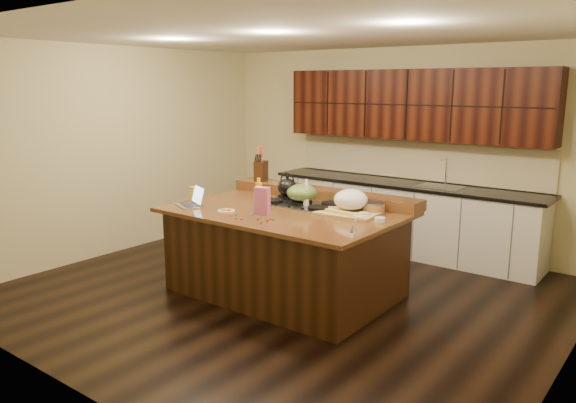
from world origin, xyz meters
The scene contains 34 objects.
room centered at (0.00, 0.00, 1.35)m, with size 5.52×5.02×2.72m.
island centered at (0.00, 0.00, 0.46)m, with size 2.40×1.60×0.92m.
back_ledge centered at (0.00, 0.70, 0.98)m, with size 2.40×0.30×0.12m, color black.
cooktop centered at (0.00, 0.30, 0.94)m, with size 0.92×0.52×0.05m.
back_counter centered at (0.30, 2.23, 0.98)m, with size 3.70×0.66×2.40m.
kettle centered at (-0.30, 0.43, 1.06)m, with size 0.22×0.22×0.20m, color black.
green_bowl centered at (0.00, 0.30, 1.06)m, with size 0.33×0.33×0.18m, color #4F6E2C.
laptop centered at (-0.90, -0.45, 0.98)m, with size 0.39×0.36×0.22m.
oil_bottle centered at (-0.29, -0.08, 1.06)m, with size 0.07×0.07×0.27m, color gold.
vinegar_bottle centered at (0.09, 0.25, 1.04)m, with size 0.06×0.06×0.25m, color silver.
wooden_tray centered at (0.62, 0.28, 1.03)m, with size 0.63×0.50×0.24m.
ramekin_a centered at (0.84, 0.07, 0.94)m, with size 0.10×0.10×0.04m, color white.
ramekin_b centered at (1.05, 0.12, 0.94)m, with size 0.10×0.10×0.04m, color white.
ramekin_c centered at (0.82, 0.22, 0.94)m, with size 0.10×0.10×0.04m, color white.
strainer_bowl centered at (0.80, 0.43, 0.97)m, with size 0.24×0.24×0.09m, color #996B3F.
kitchen_timer centered at (1.04, -0.36, 0.96)m, with size 0.08×0.08×0.07m, color silver.
pink_bag centered at (-0.06, -0.30, 1.06)m, with size 0.15×0.08×0.28m, color #C75D96.
candy_plate centered at (-0.44, -0.43, 0.93)m, with size 0.18×0.18×0.01m, color white.
package_box centered at (-1.15, -0.20, 0.99)m, with size 0.11×0.07×0.15m, color gold.
utensil_crock centered at (-0.92, 0.70, 1.11)m, with size 0.12×0.12×0.14m, color white.
knife_block centered at (-0.91, 0.70, 1.16)m, with size 0.12×0.20×0.24m, color black.
gumdrop_0 centered at (0.18, -0.51, 0.93)m, with size 0.02×0.02×0.02m, color red.
gumdrop_1 centered at (0.20, -0.44, 0.93)m, with size 0.02×0.02×0.02m, color #198C26.
gumdrop_2 centered at (-0.12, -0.62, 0.93)m, with size 0.02×0.02×0.02m, color red.
gumdrop_3 centered at (-0.10, -0.40, 0.93)m, with size 0.02×0.02×0.02m, color #198C26.
gumdrop_4 centered at (0.07, -0.51, 0.93)m, with size 0.02×0.02×0.02m, color red.
gumdrop_5 centered at (-0.24, -0.50, 0.93)m, with size 0.02×0.02×0.02m, color #198C26.
gumdrop_6 centered at (0.08, -0.53, 0.93)m, with size 0.02×0.02×0.02m, color red.
gumdrop_7 centered at (-0.01, -0.39, 0.93)m, with size 0.02×0.02×0.02m, color #198C26.
gumdrop_8 centered at (0.15, -0.43, 0.93)m, with size 0.02×0.02×0.02m, color red.
gumdrop_9 centered at (0.18, -0.61, 0.93)m, with size 0.02×0.02×0.02m, color #198C26.
gumdrop_10 centered at (-0.07, -0.60, 0.93)m, with size 0.02×0.02×0.02m, color red.
gumdrop_11 centered at (0.04, -0.46, 0.93)m, with size 0.02×0.02×0.02m, color #198C26.
gumdrop_12 centered at (-0.26, -0.56, 0.93)m, with size 0.02×0.02×0.02m, color red.
Camera 1 is at (3.50, -4.54, 2.21)m, focal length 35.00 mm.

